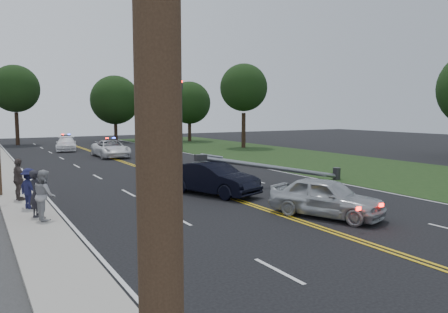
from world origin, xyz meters
TOP-DOWN VIEW (x-y plane):
  - ground at (0.00, 0.00)m, footprint 120.00×120.00m
  - sidewalk at (-8.40, 10.00)m, footprint 1.80×70.00m
  - grass_verge at (13.50, 10.00)m, footprint 12.00×80.00m
  - centerline_yellow at (0.00, 10.00)m, footprint 0.36×80.00m
  - traffic_signal at (8.30, 30.00)m, footprint 0.28×0.41m
  - fallen_streetlight at (4.19, 8.00)m, footprint 9.36×0.44m
  - tree_6 at (-5.51, 45.91)m, footprint 5.47×5.47m
  - tree_7 at (6.03, 45.44)m, footprint 6.25×6.25m
  - tree_8 at (14.66, 41.40)m, footprint 5.51×5.51m
  - tree_9 at (15.36, 29.36)m, footprint 5.08×5.08m
  - crashed_sedan at (-0.29, 7.65)m, footprint 3.22×4.96m
  - waiting_sedan at (1.30, 1.64)m, footprint 3.29×4.68m
  - emergency_a at (0.21, 27.01)m, footprint 2.42×5.22m
  - emergency_b at (-2.00, 35.19)m, footprint 2.74×4.92m
  - bystander_a at (-8.23, 6.64)m, footprint 0.61×0.73m
  - bystander_b at (-8.03, 5.97)m, footprint 0.74×0.92m
  - bystander_c at (-8.30, 8.20)m, footprint 1.00×1.20m
  - bystander_d at (-8.50, 10.17)m, footprint 0.66×1.14m

SIDE VIEW (x-z plane):
  - ground at x=0.00m, z-range 0.00..0.00m
  - grass_verge at x=13.50m, z-range 0.00..0.01m
  - centerline_yellow at x=0.00m, z-range 0.01..0.01m
  - sidewalk at x=-8.40m, z-range 0.00..0.12m
  - emergency_b at x=-2.00m, z-range 0.00..1.35m
  - emergency_a at x=0.21m, z-range 0.00..1.45m
  - waiting_sedan at x=1.30m, z-range 0.00..1.48m
  - crashed_sedan at x=-0.29m, z-range 0.00..1.55m
  - fallen_streetlight at x=4.19m, z-range -0.04..1.88m
  - bystander_c at x=-8.30m, z-range 0.12..1.74m
  - bystander_a at x=-8.23m, z-range 0.12..1.84m
  - bystander_b at x=-8.03m, z-range 0.12..1.92m
  - bystander_d at x=-8.50m, z-range 0.12..1.95m
  - traffic_signal at x=8.30m, z-range 0.68..7.73m
  - tree_8 at x=14.66m, z-range 1.13..8.91m
  - tree_7 at x=6.03m, z-range 1.11..9.60m
  - tree_9 at x=15.36m, z-range 1.94..10.95m
  - tree_6 at x=-5.51m, z-range 1.88..11.17m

